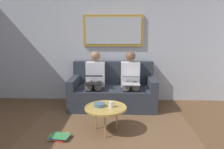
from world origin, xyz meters
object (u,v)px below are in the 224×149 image
cup (111,104)px  bowl (100,105)px  person_left (130,78)px  laptop_silver (131,80)px  framed_mirror (113,31)px  magazine_stack (59,137)px  couch (113,91)px  coffee_table (106,108)px  person_right (95,78)px  laptop_black (94,79)px

cup → bowl: cup is taller
person_left → laptop_silver: 0.24m
framed_mirror → magazine_stack: framed_mirror is taller
couch → coffee_table: size_ratio=2.67×
bowl → magazine_stack: (0.57, 0.27, -0.40)m
framed_mirror → magazine_stack: (0.73, 1.84, -1.52)m
couch → coffee_table: couch is taller
laptop_silver → person_right: size_ratio=0.33×
person_left → bowl: bearing=65.2°
couch → coffee_table: bearing=87.0°
person_right → laptop_black: (0.00, 0.24, 0.02)m
person_left → laptop_black: (0.71, 0.24, 0.02)m
couch → coffee_table: (0.06, 1.22, 0.08)m
cup → laptop_black: 1.00m
person_left → laptop_black: bearing=18.5°
bowl → person_right: person_right is taller
framed_mirror → person_left: framed_mirror is taller
magazine_stack → person_right: bearing=-105.0°
couch → magazine_stack: couch is taller
framed_mirror → coffee_table: (0.06, 1.61, -1.16)m
coffee_table → person_right: (0.29, -1.15, 0.22)m
bowl → laptop_silver: (-0.52, -0.88, 0.20)m
person_left → person_right: bearing=0.0°
magazine_stack → person_left: bearing=-128.1°
framed_mirror → bowl: 1.94m
bowl → laptop_silver: bearing=-120.4°
couch → cup: bearing=90.8°
couch → person_right: (0.36, 0.07, 0.29)m
person_right → laptop_black: size_ratio=3.09×
couch → person_right: bearing=10.8°
bowl → laptop_black: bearing=-77.3°
coffee_table → laptop_black: laptop_black is taller
coffee_table → bowl: bearing=-18.1°
coffee_table → person_left: size_ratio=0.56×
cup → laptop_black: bearing=-67.7°
laptop_black → person_left: bearing=-161.5°
couch → laptop_black: 0.57m
framed_mirror → person_right: (0.36, 0.46, -0.94)m
bowl → person_right: size_ratio=0.15×
couch → laptop_black: couch is taller
coffee_table → person_left: bearing=-110.2°
coffee_table → couch: bearing=-93.0°
couch → cup: size_ratio=18.98×
framed_mirror → person_left: 1.11m
person_left → person_right: (0.71, 0.00, 0.00)m
coffee_table → cup: size_ratio=7.12×
coffee_table → person_left: (-0.42, -1.15, 0.22)m
couch → laptop_silver: bearing=139.5°
cup → person_left: bearing=-106.5°
bowl → person_left: size_ratio=0.15×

